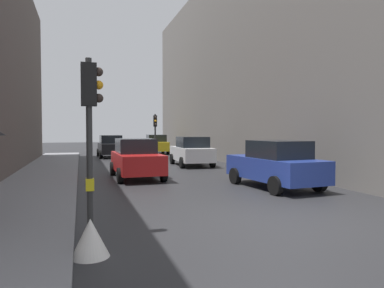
{
  "coord_description": "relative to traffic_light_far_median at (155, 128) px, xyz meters",
  "views": [
    {
      "loc": [
        -4.52,
        -7.32,
        2.12
      ],
      "look_at": [
        -0.19,
        6.3,
        1.58
      ],
      "focal_mm": 32.98,
      "sensor_mm": 36.0,
      "label": 1
    }
  ],
  "objects": [
    {
      "name": "car_blue_van",
      "position": [
        1.53,
        -14.48,
        -1.45
      ],
      "size": [
        2.28,
        4.33,
        1.76
      ],
      "color": "navy",
      "rests_on": "ground"
    },
    {
      "name": "car_red_sedan",
      "position": [
        -2.97,
        -10.23,
        -1.45
      ],
      "size": [
        2.09,
        4.23,
        1.76
      ],
      "color": "red",
      "rests_on": "ground"
    },
    {
      "name": "sidewalk_kerb",
      "position": [
        -6.89,
        -12.63,
        -2.24
      ],
      "size": [
        2.81,
        40.0,
        0.16
      ],
      "primitive_type": "cube",
      "color": "gray",
      "rests_on": "ground"
    },
    {
      "name": "traffic_light_near_left",
      "position": [
        -5.16,
        -18.69,
        0.12
      ],
      "size": [
        0.43,
        0.24,
        3.55
      ],
      "color": "#2D2D2D",
      "rests_on": "ground"
    },
    {
      "name": "ground_plane",
      "position": [
        -0.83,
        -18.63,
        -2.32
      ],
      "size": [
        120.0,
        120.0,
        0.0
      ],
      "primitive_type": "plane",
      "color": "#28282B"
    },
    {
      "name": "warning_sign_triangle",
      "position": [
        -5.21,
        -19.87,
        -2.0
      ],
      "size": [
        0.64,
        0.64,
        0.65
      ],
      "primitive_type": "cone",
      "color": "silver",
      "rests_on": "ground"
    },
    {
      "name": "car_yellow_taxi",
      "position": [
        1.27,
        5.88,
        -1.45
      ],
      "size": [
        2.19,
        4.29,
        1.76
      ],
      "color": "yellow",
      "rests_on": "ground"
    },
    {
      "name": "traffic_light_far_median",
      "position": [
        0.0,
        0.0,
        0.0
      ],
      "size": [
        0.25,
        0.44,
        3.37
      ],
      "color": "#2D2D2D",
      "rests_on": "ground"
    },
    {
      "name": "car_dark_suv",
      "position": [
        -3.02,
        2.84,
        -1.45
      ],
      "size": [
        2.1,
        4.24,
        1.76
      ],
      "color": "black",
      "rests_on": "ground"
    },
    {
      "name": "building_facade_right",
      "position": [
        9.81,
        -2.28,
        4.44
      ],
      "size": [
        12.0,
        32.96,
        13.54
      ],
      "primitive_type": "cube",
      "color": "slate",
      "rests_on": "ground"
    },
    {
      "name": "car_white_compact",
      "position": [
        1.07,
        -5.65,
        -1.45
      ],
      "size": [
        2.16,
        4.27,
        1.76
      ],
      "color": "silver",
      "rests_on": "ground"
    }
  ]
}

